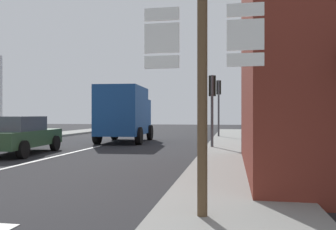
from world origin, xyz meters
name	(u,v)px	position (x,y,z in m)	size (l,w,h in m)	color
ground_plane	(84,150)	(0.00, 10.00, 0.00)	(80.00, 80.00, 0.00)	#232326
sidewalk_right	(234,157)	(6.44, 8.00, 0.07)	(2.48, 44.00, 0.14)	gray
lane_centre_stripe	(32,162)	(0.00, 6.00, 0.01)	(0.16, 12.00, 0.01)	silver
sedan_far	(18,135)	(-1.79, 7.95, 0.76)	(2.26, 4.34, 1.47)	#2D5133
delivery_truck	(125,113)	(0.46, 14.44, 1.65)	(2.76, 5.13, 3.05)	#19478C
route_sign_post	(202,87)	(5.95, 0.53, 1.91)	(1.66, 0.14, 3.20)	brown
traffic_light_far_right	(219,95)	(5.50, 18.70, 2.79)	(0.30, 0.49, 3.77)	#47474C
traffic_light_near_right	(212,95)	(5.50, 11.17, 2.41)	(0.30, 0.49, 3.25)	#47474C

